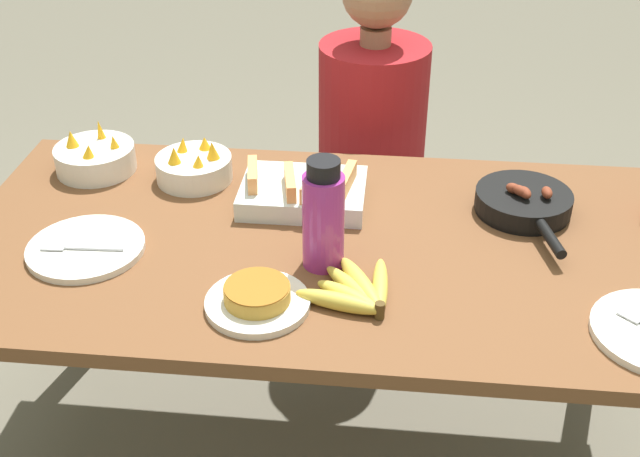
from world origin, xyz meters
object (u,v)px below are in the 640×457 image
(empty_plate_near_front, at_px, (86,248))
(water_bottle, at_px, (323,217))
(fruit_bowl_citrus, at_px, (95,157))
(skillet, at_px, (524,202))
(frittata_plate_center, at_px, (257,298))
(fruit_bowl_mango, at_px, (194,166))
(person_figure, at_px, (370,182))
(banana_bunch, at_px, (357,292))
(melon_tray, at_px, (303,191))

(empty_plate_near_front, bearing_deg, water_bottle, 0.87)
(fruit_bowl_citrus, height_order, water_bottle, water_bottle)
(skillet, xyz_separation_m, frittata_plate_center, (-0.57, -0.42, -0.01))
(skillet, xyz_separation_m, fruit_bowl_citrus, (-1.08, 0.10, 0.01))
(fruit_bowl_mango, height_order, water_bottle, water_bottle)
(fruit_bowl_citrus, distance_m, person_figure, 0.86)
(fruit_bowl_mango, distance_m, person_figure, 0.67)
(empty_plate_near_front, bearing_deg, skillet, 15.26)
(fruit_bowl_mango, distance_m, fruit_bowl_citrus, 0.27)
(banana_bunch, distance_m, skillet, 0.53)
(person_figure, bearing_deg, frittata_plate_center, -101.09)
(skillet, bearing_deg, melon_tray, -102.05)
(melon_tray, xyz_separation_m, empty_plate_near_front, (-0.45, -0.26, -0.02))
(frittata_plate_center, height_order, water_bottle, water_bottle)
(frittata_plate_center, height_order, empty_plate_near_front, frittata_plate_center)
(melon_tray, height_order, fruit_bowl_citrus, fruit_bowl_citrus)
(banana_bunch, distance_m, empty_plate_near_front, 0.62)
(fruit_bowl_mango, bearing_deg, skillet, -5.63)
(banana_bunch, bearing_deg, water_bottle, 124.23)
(banana_bunch, distance_m, water_bottle, 0.17)
(banana_bunch, distance_m, person_figure, 0.93)
(frittata_plate_center, distance_m, fruit_bowl_citrus, 0.73)
(empty_plate_near_front, distance_m, person_figure, 1.01)
(melon_tray, xyz_separation_m, skillet, (0.52, 0.01, -0.00))
(skillet, bearing_deg, fruit_bowl_citrus, -108.37)
(empty_plate_near_front, height_order, fruit_bowl_mango, fruit_bowl_mango)
(banana_bunch, xyz_separation_m, melon_tray, (-0.15, 0.37, 0.01))
(melon_tray, distance_m, water_bottle, 0.27)
(banana_bunch, bearing_deg, person_figure, 90.68)
(skillet, relative_size, frittata_plate_center, 1.65)
(fruit_bowl_mango, xyz_separation_m, water_bottle, (0.36, -0.34, 0.08))
(empty_plate_near_front, bearing_deg, person_figure, 52.96)
(frittata_plate_center, bearing_deg, melon_tray, 84.23)
(banana_bunch, distance_m, fruit_bowl_citrus, 0.86)
(frittata_plate_center, bearing_deg, banana_bunch, 13.03)
(fruit_bowl_mango, relative_size, fruit_bowl_citrus, 0.94)
(skillet, xyz_separation_m, empty_plate_near_front, (-0.98, -0.27, -0.02))
(skillet, relative_size, person_figure, 0.30)
(fruit_bowl_mango, bearing_deg, fruit_bowl_citrus, 175.18)
(melon_tray, height_order, empty_plate_near_front, melon_tray)
(water_bottle, distance_m, person_figure, 0.86)
(frittata_plate_center, relative_size, water_bottle, 0.85)
(skillet, distance_m, frittata_plate_center, 0.71)
(water_bottle, height_order, person_figure, person_figure)
(empty_plate_near_front, height_order, person_figure, person_figure)
(empty_plate_near_front, xyz_separation_m, person_figure, (0.59, 0.79, -0.24))
(skillet, bearing_deg, empty_plate_near_front, -87.69)
(banana_bunch, distance_m, fruit_bowl_mango, 0.64)
(frittata_plate_center, bearing_deg, skillet, 36.64)
(banana_bunch, bearing_deg, empty_plate_near_front, 169.74)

